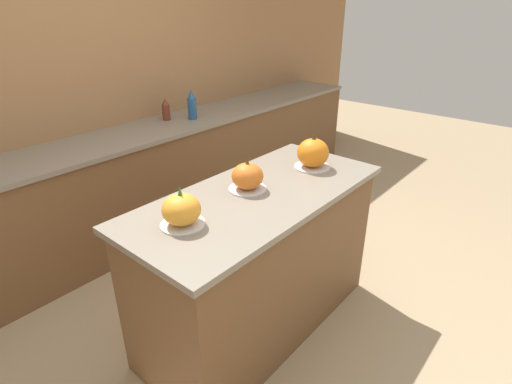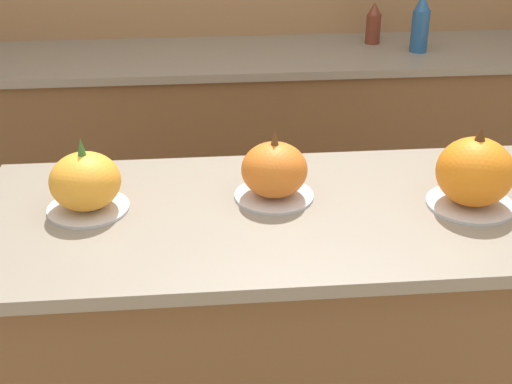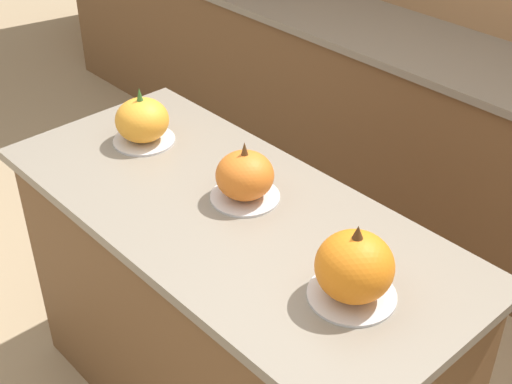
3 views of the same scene
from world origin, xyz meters
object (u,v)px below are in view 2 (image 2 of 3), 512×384
object	(u,v)px
pumpkin_cake_center	(274,171)
pumpkin_cake_right	(475,173)
pumpkin_cake_left	(85,183)
bottle_tall	(421,24)
bottle_short	(373,24)

from	to	relation	value
pumpkin_cake_center	pumpkin_cake_right	bearing A→B (deg)	-10.46
pumpkin_cake_left	bottle_tall	world-z (taller)	bottle_tall
bottle_short	pumpkin_cake_left	bearing A→B (deg)	-125.90
pumpkin_cake_right	pumpkin_cake_center	bearing A→B (deg)	169.54
pumpkin_cake_left	pumpkin_cake_center	world-z (taller)	pumpkin_cake_left
bottle_tall	pumpkin_cake_right	bearing A→B (deg)	-101.58
pumpkin_cake_left	pumpkin_cake_center	size ratio (longest dim) A/B	1.00
bottle_tall	pumpkin_cake_left	bearing A→B (deg)	-132.79
pumpkin_cake_center	pumpkin_cake_right	distance (m)	0.51
pumpkin_cake_center	bottle_short	world-z (taller)	pumpkin_cake_center
pumpkin_cake_center	bottle_tall	xyz separation A→B (m)	(0.81, 1.37, 0.04)
bottle_tall	bottle_short	world-z (taller)	bottle_tall
pumpkin_cake_left	bottle_short	distance (m)	1.91
bottle_tall	bottle_short	distance (m)	0.23
pumpkin_cake_right	bottle_short	xyz separation A→B (m)	(0.13, 1.61, -0.01)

